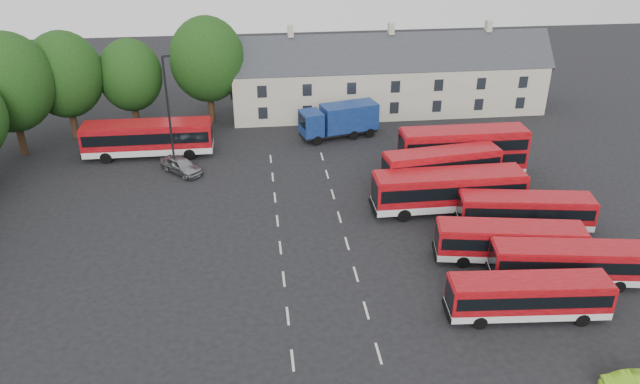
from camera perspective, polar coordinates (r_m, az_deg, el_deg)
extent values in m
plane|color=black|center=(44.77, -3.50, -6.47)|extent=(140.00, 140.00, 0.00)
cube|color=beige|center=(36.89, -2.52, -15.12)|extent=(0.15, 1.80, 0.01)
cube|color=beige|center=(39.93, -2.97, -11.25)|extent=(0.15, 1.80, 0.01)
cube|color=beige|center=(43.12, -3.33, -7.94)|extent=(0.15, 1.80, 0.01)
cube|color=beige|center=(46.43, -3.65, -5.09)|extent=(0.15, 1.80, 0.01)
cube|color=beige|center=(49.85, -3.91, -2.63)|extent=(0.15, 1.80, 0.01)
cube|color=beige|center=(53.35, -4.15, -0.49)|extent=(0.15, 1.80, 0.01)
cube|color=beige|center=(56.91, -4.35, 1.39)|extent=(0.15, 1.80, 0.01)
cube|color=beige|center=(60.53, -4.53, 3.04)|extent=(0.15, 1.80, 0.01)
cube|color=beige|center=(37.44, 5.38, -14.48)|extent=(0.15, 1.80, 0.01)
cube|color=beige|center=(40.43, 4.25, -10.73)|extent=(0.15, 1.80, 0.01)
cube|color=beige|center=(43.58, 3.29, -7.50)|extent=(0.15, 1.80, 0.01)
cube|color=beige|center=(46.87, 2.49, -4.72)|extent=(0.15, 1.80, 0.01)
cube|color=beige|center=(50.26, 1.79, -2.31)|extent=(0.15, 1.80, 0.01)
cube|color=beige|center=(53.73, 1.18, -0.20)|extent=(0.15, 1.80, 0.01)
cube|color=beige|center=(57.27, 0.65, 1.64)|extent=(0.15, 1.80, 0.01)
cube|color=beige|center=(60.87, 0.18, 3.27)|extent=(0.15, 1.80, 0.01)
cylinder|color=black|center=(67.22, -25.72, 4.88)|extent=(0.70, 0.70, 4.38)
ellipsoid|color=black|center=(65.68, -26.62, 8.95)|extent=(8.25, 8.25, 9.49)
cylinder|color=black|center=(69.66, -21.66, 6.27)|extent=(0.70, 0.70, 4.02)
ellipsoid|color=black|center=(68.26, -22.34, 9.91)|extent=(7.59, 7.59, 8.73)
cylinder|color=black|center=(70.25, -16.52, 7.03)|extent=(0.70, 0.70, 3.50)
ellipsoid|color=black|center=(69.02, -16.97, 10.19)|extent=(6.60, 6.60, 7.59)
cylinder|color=black|center=(70.11, -9.95, 8.03)|extent=(0.70, 0.70, 4.20)
ellipsoid|color=black|center=(68.68, -10.28, 11.86)|extent=(7.92, 7.92, 9.11)
cube|color=beige|center=(72.40, 6.24, 9.45)|extent=(35.00, 7.00, 5.50)
cube|color=#2D3035|center=(71.60, 6.35, 11.54)|extent=(35.70, 7.13, 7.13)
cube|color=beige|center=(69.04, -2.71, 14.48)|extent=(0.60, 0.90, 1.20)
cube|color=beige|center=(70.63, 6.52, 14.63)|extent=(0.60, 0.90, 1.20)
cube|color=beige|center=(73.83, 15.15, 14.45)|extent=(0.60, 0.90, 1.20)
cube|color=silver|center=(41.46, 18.34, -9.99)|extent=(10.03, 2.97, 0.49)
cube|color=maroon|center=(40.81, 18.57, -8.73)|extent=(10.03, 2.97, 1.75)
cube|color=black|center=(40.79, 18.58, -8.68)|extent=(9.64, 2.99, 0.85)
cube|color=maroon|center=(40.30, 18.77, -7.67)|extent=(9.83, 2.86, 0.11)
cylinder|color=black|center=(39.88, 14.41, -11.48)|extent=(0.92, 0.32, 0.90)
cylinder|color=black|center=(43.51, 21.82, -9.10)|extent=(0.92, 0.32, 0.90)
cube|color=silver|center=(45.50, 21.49, -6.92)|extent=(10.26, 3.79, 0.50)
cube|color=maroon|center=(44.90, 21.74, -5.72)|extent=(10.26, 3.79, 1.78)
cube|color=black|center=(44.88, 21.75, -5.67)|extent=(9.87, 3.79, 0.87)
cube|color=maroon|center=(44.42, 21.95, -4.70)|extent=(10.04, 3.67, 0.11)
cylinder|color=black|center=(43.86, 17.84, -8.02)|extent=(0.94, 0.39, 0.91)
cylinder|color=black|center=(47.58, 24.75, -6.38)|extent=(0.94, 0.39, 0.91)
cube|color=silver|center=(46.47, 16.78, -5.28)|extent=(10.47, 4.03, 0.51)
cube|color=maroon|center=(45.88, 16.98, -4.06)|extent=(10.47, 4.03, 1.81)
cube|color=black|center=(45.86, 16.98, -4.01)|extent=(10.07, 4.02, 0.88)
cube|color=maroon|center=(45.41, 17.14, -3.04)|extent=(10.25, 3.90, 0.11)
cylinder|color=black|center=(45.06, 12.95, -6.25)|extent=(0.96, 0.41, 0.93)
cylinder|color=black|center=(48.35, 20.27, -4.87)|extent=(0.96, 0.41, 0.93)
cube|color=silver|center=(50.86, 18.13, -2.50)|extent=(10.34, 3.84, 0.51)
cube|color=maroon|center=(50.32, 18.32, -1.37)|extent=(10.34, 3.84, 1.79)
cube|color=black|center=(50.30, 18.32, -1.32)|extent=(9.95, 3.83, 0.87)
cube|color=maroon|center=(49.89, 18.47, -0.42)|extent=(10.12, 3.72, 0.11)
cylinder|color=black|center=(49.31, 14.75, -3.33)|extent=(0.95, 0.40, 0.92)
cylinder|color=black|center=(52.81, 21.20, -2.20)|extent=(0.95, 0.40, 0.92)
cube|color=silver|center=(51.80, 11.57, -0.86)|extent=(12.23, 2.87, 0.61)
cube|color=maroon|center=(51.17, 11.71, 0.51)|extent=(12.23, 2.87, 2.16)
cube|color=black|center=(51.14, 11.71, 0.56)|extent=(11.74, 2.94, 1.05)
cube|color=maroon|center=(50.67, 11.83, 1.65)|extent=(11.98, 2.76, 0.13)
cylinder|color=black|center=(49.83, 7.68, -2.12)|extent=(1.11, 0.32, 1.11)
cylinder|color=black|center=(54.27, 15.07, -0.27)|extent=(1.11, 0.32, 1.11)
cube|color=silver|center=(54.41, 10.85, 0.47)|extent=(10.18, 3.53, 0.50)
cube|color=maroon|center=(53.65, 11.01, 2.15)|extent=(10.18, 3.53, 3.04)
cube|color=black|center=(53.90, 10.96, 1.59)|extent=(9.79, 3.53, 0.86)
cube|color=maroon|center=(53.01, 11.16, 3.68)|extent=(9.97, 3.42, 0.11)
cylinder|color=black|center=(52.52, 8.10, -0.64)|extent=(0.93, 0.37, 0.91)
cylinder|color=black|center=(56.66, 13.36, 1.05)|extent=(0.93, 0.37, 0.91)
cube|color=black|center=(53.41, 11.07, 2.73)|extent=(9.79, 3.53, 0.86)
cube|color=silver|center=(57.90, 12.72, 2.09)|extent=(11.29, 2.61, 0.56)
cube|color=maroon|center=(57.10, 12.92, 3.91)|extent=(11.29, 2.61, 3.44)
cube|color=black|center=(57.36, 12.86, 3.30)|extent=(10.84, 2.67, 0.97)
cube|color=maroon|center=(56.44, 13.11, 5.55)|extent=(11.06, 2.51, 0.12)
cylinder|color=black|center=(55.99, 9.54, 1.18)|extent=(1.03, 0.29, 1.03)
cylinder|color=black|center=(60.23, 15.62, 2.46)|extent=(1.03, 0.29, 1.03)
cube|color=black|center=(56.84, 12.99, 4.52)|extent=(10.84, 2.67, 0.97)
cube|color=silver|center=(62.84, -15.33, 3.91)|extent=(12.24, 2.84, 0.61)
cube|color=maroon|center=(62.32, -15.49, 5.08)|extent=(12.24, 2.84, 2.17)
cube|color=black|center=(62.30, -15.50, 5.12)|extent=(11.75, 2.90, 1.06)
cube|color=maroon|center=(61.92, -15.62, 6.05)|extent=(12.00, 2.73, 0.13)
cylinder|color=black|center=(62.60, -18.98, 2.96)|extent=(1.11, 0.32, 1.11)
cylinder|color=black|center=(63.58, -11.67, 4.31)|extent=(1.11, 0.32, 1.11)
cube|color=black|center=(65.11, 1.70, 5.54)|extent=(8.31, 4.05, 0.30)
cube|color=navy|center=(63.59, -0.80, 6.32)|extent=(2.57, 2.93, 2.41)
cube|color=black|center=(63.16, -1.62, 6.51)|extent=(0.62, 2.09, 1.20)
cube|color=navy|center=(64.99, 2.67, 6.91)|extent=(6.17, 3.85, 2.71)
cylinder|color=black|center=(63.23, -0.27, 4.72)|extent=(1.04, 0.52, 1.00)
cylinder|color=black|center=(67.27, 3.75, 6.10)|extent=(1.04, 0.52, 1.00)
imported|color=#96989D|center=(58.57, -12.57, 2.38)|extent=(4.41, 4.48, 1.53)
cylinder|color=black|center=(57.25, -13.62, 6.73)|extent=(0.20, 0.20, 10.84)
cube|color=black|center=(55.66, -13.91, 11.99)|extent=(0.70, 0.41, 0.20)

